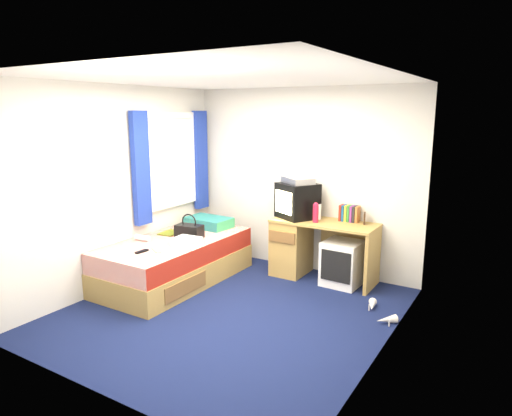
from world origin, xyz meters
The scene contains 20 objects.
ground centered at (0.00, 0.00, 0.00)m, with size 3.40×3.40×0.00m, color #0C1438.
room_shell centered at (0.00, 0.00, 1.45)m, with size 3.40×3.40×3.40m.
bed centered at (-1.10, 0.40, 0.27)m, with size 1.01×2.00×0.54m.
pillow centered at (-1.12, 1.12, 0.61)m, with size 0.61×0.39×0.13m, color #164D93.
desk centered at (0.17, 1.44, 0.41)m, with size 1.30×0.55×0.75m.
storage_cube centered at (0.72, 1.38, 0.27)m, with size 0.44×0.44×0.55m, color white.
crt_tv centered at (0.06, 1.44, 0.97)m, with size 0.59×0.58×0.45m.
vcr centered at (0.06, 1.44, 1.24)m, with size 0.40×0.28×0.08m, color #B6B6B9.
book_row centered at (0.70, 1.60, 0.85)m, with size 0.24×0.13×0.20m.
picture_frame centered at (0.91, 1.57, 0.82)m, with size 0.02×0.12×0.14m, color #311E10.
pink_water_bottle centered at (0.37, 1.33, 0.86)m, with size 0.07×0.07×0.22m, color red.
aerosol_can centered at (0.33, 1.51, 0.85)m, with size 0.05×0.05×0.20m, color white.
handbag centered at (-0.99, 0.55, 0.63)m, with size 0.35×0.23×0.31m.
towel centered at (-0.79, 0.26, 0.59)m, with size 0.30×0.25×0.10m, color silver.
magazine centered at (-1.34, 0.59, 0.55)m, with size 0.21×0.28×0.01m, color #B7D117.
water_bottle centered at (-1.40, 0.15, 0.58)m, with size 0.07×0.07×0.20m, color silver.
colour_swatch_fan centered at (-0.97, -0.06, 0.55)m, with size 0.22×0.06×0.01m, color gold.
remote_control centered at (-1.06, -0.20, 0.55)m, with size 0.05×0.16×0.02m, color black.
window_assembly centered at (-1.55, 0.90, 1.42)m, with size 0.11×1.42×1.40m.
white_heels centered at (1.38, 0.72, 0.04)m, with size 0.41×0.49×0.09m.
Camera 1 is at (2.59, -3.71, 2.08)m, focal length 32.00 mm.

